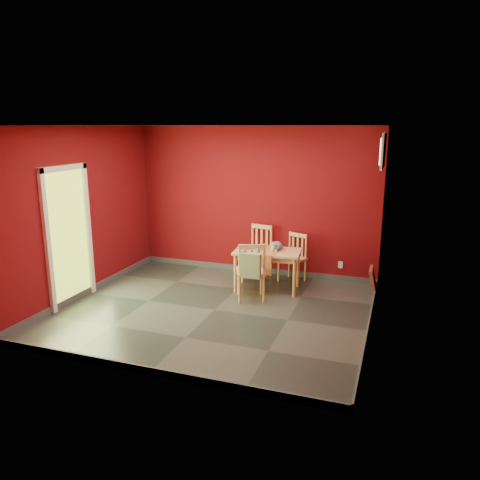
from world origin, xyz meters
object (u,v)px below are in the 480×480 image
(dining_table, at_px, (267,255))
(chair_far_left, at_px, (258,251))
(cat, at_px, (276,244))
(chair_far_right, at_px, (293,257))
(picture_frame, at_px, (373,280))
(tote_bag, at_px, (250,265))
(chair_near, at_px, (251,270))

(dining_table, bearing_deg, chair_far_left, 119.61)
(cat, bearing_deg, chair_far_right, 43.19)
(cat, height_order, picture_frame, cat)
(chair_far_left, height_order, tote_bag, chair_far_left)
(chair_far_left, xyz_separation_m, tote_bag, (0.30, -1.38, 0.15))
(tote_bag, height_order, picture_frame, tote_bag)
(chair_near, bearing_deg, tote_bag, -75.29)
(dining_table, xyz_separation_m, chair_far_right, (0.31, 0.60, -0.16))
(chair_far_left, xyz_separation_m, picture_frame, (2.05, -0.20, -0.27))
(chair_far_right, distance_m, cat, 0.63)
(dining_table, height_order, tote_bag, tote_bag)
(chair_far_right, distance_m, tote_bag, 1.42)
(dining_table, height_order, chair_far_right, chair_far_right)
(chair_far_left, relative_size, chair_far_right, 1.12)
(chair_near, relative_size, tote_bag, 2.08)
(chair_far_right, relative_size, picture_frame, 2.00)
(chair_far_left, bearing_deg, chair_near, -78.23)
(tote_bag, relative_size, picture_frame, 1.07)
(chair_far_right, bearing_deg, chair_far_left, 177.82)
(chair_far_left, bearing_deg, picture_frame, -5.50)
(tote_bag, bearing_deg, dining_table, 85.97)
(tote_bag, bearing_deg, chair_near, 104.71)
(cat, bearing_deg, picture_frame, -14.38)
(chair_far_left, bearing_deg, tote_bag, -77.78)
(dining_table, height_order, chair_far_left, chair_far_left)
(dining_table, relative_size, tote_bag, 2.51)
(chair_far_right, bearing_deg, chair_near, -110.16)
(picture_frame, bearing_deg, chair_far_right, 172.92)
(cat, bearing_deg, tote_bag, -127.82)
(chair_far_right, bearing_deg, picture_frame, -7.08)
(chair_near, relative_size, picture_frame, 2.22)
(chair_far_left, distance_m, tote_bag, 1.42)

